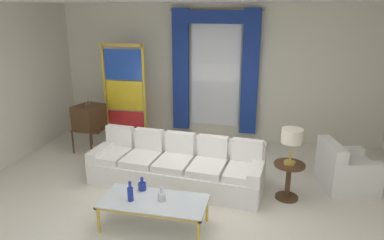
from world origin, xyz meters
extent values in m
plane|color=silver|center=(0.00, 0.00, 0.00)|extent=(16.00, 16.00, 0.00)
cube|color=silver|center=(0.00, 3.06, 1.50)|extent=(8.00, 0.12, 3.00)
cube|color=white|center=(-0.01, 2.98, 1.55)|extent=(1.10, 0.02, 2.50)
cylinder|color=gold|center=(-0.01, 2.90, 2.86)|extent=(2.00, 0.04, 0.04)
cube|color=navy|center=(-0.78, 2.88, 1.55)|extent=(0.36, 0.12, 2.70)
cube|color=navy|center=(0.76, 2.88, 1.55)|extent=(0.36, 0.12, 2.70)
cube|color=navy|center=(-0.01, 2.88, 2.72)|extent=(1.80, 0.10, 0.28)
cube|color=white|center=(-0.28, 0.47, 0.19)|extent=(2.96, 1.14, 0.38)
cube|color=white|center=(-0.25, 0.84, 0.39)|extent=(2.91, 0.44, 0.78)
cube|color=white|center=(1.08, 0.36, 0.28)|extent=(0.27, 0.87, 0.56)
cube|color=white|center=(-1.63, 0.59, 0.28)|extent=(0.27, 0.87, 0.56)
cube|color=white|center=(0.88, 0.33, 0.44)|extent=(0.59, 0.78, 0.12)
cube|color=white|center=(0.90, 0.65, 0.66)|extent=(0.52, 0.18, 0.40)
cube|color=white|center=(0.30, 0.38, 0.44)|extent=(0.59, 0.78, 0.12)
cube|color=white|center=(0.32, 0.70, 0.66)|extent=(0.52, 0.18, 0.40)
cube|color=white|center=(-0.28, 0.42, 0.44)|extent=(0.59, 0.78, 0.12)
cube|color=white|center=(-0.25, 0.74, 0.66)|extent=(0.52, 0.18, 0.40)
cube|color=white|center=(-0.86, 0.47, 0.44)|extent=(0.59, 0.78, 0.12)
cube|color=white|center=(-0.83, 0.79, 0.66)|extent=(0.52, 0.18, 0.40)
cube|color=white|center=(-1.44, 0.52, 0.44)|extent=(0.59, 0.78, 0.12)
cube|color=white|center=(-1.41, 0.84, 0.66)|extent=(0.52, 0.18, 0.40)
cube|color=silver|center=(-0.24, -0.76, 0.40)|extent=(1.44, 0.67, 0.02)
cube|color=gold|center=(-0.24, -0.45, 0.38)|extent=(1.44, 0.04, 0.03)
cube|color=gold|center=(-0.24, -1.07, 0.38)|extent=(1.44, 0.04, 0.03)
cube|color=gold|center=(-0.94, -0.76, 0.38)|extent=(0.04, 0.67, 0.03)
cube|color=gold|center=(0.46, -0.76, 0.38)|extent=(0.04, 0.67, 0.03)
cylinder|color=gold|center=(-0.92, -0.47, 0.19)|extent=(0.04, 0.04, 0.38)
cylinder|color=gold|center=(0.44, -0.47, 0.19)|extent=(0.04, 0.04, 0.38)
cylinder|color=gold|center=(-0.92, -1.05, 0.19)|extent=(0.04, 0.04, 0.38)
cylinder|color=gold|center=(0.44, -1.05, 0.19)|extent=(0.04, 0.04, 0.38)
cylinder|color=navy|center=(-0.54, -0.83, 0.50)|extent=(0.08, 0.08, 0.19)
cylinder|color=navy|center=(-0.54, -0.83, 0.63)|extent=(0.04, 0.04, 0.06)
sphere|color=navy|center=(-0.54, -0.83, 0.68)|extent=(0.05, 0.05, 0.05)
cylinder|color=silver|center=(-0.13, -0.74, 0.47)|extent=(0.10, 0.10, 0.12)
cylinder|color=silver|center=(-0.13, -0.74, 0.55)|extent=(0.04, 0.04, 0.05)
sphere|color=silver|center=(-0.13, -0.74, 0.60)|extent=(0.05, 0.05, 0.05)
cylinder|color=navy|center=(-0.50, -0.52, 0.46)|extent=(0.11, 0.11, 0.11)
cylinder|color=navy|center=(-0.50, -0.52, 0.54)|extent=(0.04, 0.04, 0.05)
sphere|color=navy|center=(-0.50, -0.52, 0.59)|extent=(0.05, 0.05, 0.05)
cube|color=#472D19|center=(-2.42, 1.58, 0.50)|extent=(0.62, 0.54, 0.03)
cylinder|color=#472D19|center=(-2.71, 1.36, 0.25)|extent=(0.04, 0.04, 0.50)
cylinder|color=#472D19|center=(-2.59, 1.90, 0.25)|extent=(0.04, 0.04, 0.50)
cylinder|color=#472D19|center=(-2.25, 1.25, 0.25)|extent=(0.04, 0.04, 0.50)
cylinder|color=#472D19|center=(-2.12, 1.80, 0.25)|extent=(0.04, 0.04, 0.50)
cube|color=#472D19|center=(-2.42, 1.58, 0.76)|extent=(0.59, 0.65, 0.48)
cube|color=black|center=(-2.65, 1.63, 0.78)|extent=(0.10, 0.38, 0.30)
cylinder|color=gold|center=(-2.66, 1.55, 0.59)|extent=(0.02, 0.04, 0.04)
cylinder|color=gold|center=(-2.63, 1.71, 0.59)|extent=(0.02, 0.04, 0.04)
cylinder|color=silver|center=(-2.42, 1.58, 1.18)|extent=(0.04, 0.13, 0.34)
cylinder|color=silver|center=(-2.42, 1.58, 1.18)|extent=(0.04, 0.13, 0.34)
cube|color=white|center=(2.57, 1.04, 0.20)|extent=(0.97, 0.97, 0.40)
cube|color=white|center=(2.57, 1.04, 0.45)|extent=(0.84, 0.84, 0.10)
cube|color=white|center=(2.26, 0.96, 0.40)|extent=(0.39, 0.82, 0.80)
cube|color=white|center=(2.49, 1.35, 0.29)|extent=(0.76, 0.36, 0.58)
cube|color=white|center=(2.65, 0.73, 0.29)|extent=(0.76, 0.36, 0.58)
cube|color=gold|center=(-2.29, 2.12, 1.10)|extent=(0.05, 0.05, 2.20)
cube|color=gold|center=(-1.39, 2.12, 1.10)|extent=(0.05, 0.05, 2.20)
cube|color=gold|center=(-1.84, 2.12, 2.17)|extent=(0.90, 0.05, 0.06)
cube|color=gold|center=(-1.84, 2.12, 0.05)|extent=(0.90, 0.05, 0.10)
cube|color=red|center=(-1.84, 2.12, 0.43)|extent=(0.82, 0.02, 0.64)
cube|color=yellow|center=(-1.84, 2.12, 1.10)|extent=(0.82, 0.02, 0.64)
cube|color=#1E47B7|center=(-1.84, 2.12, 1.77)|extent=(0.82, 0.02, 0.64)
cylinder|color=beige|center=(-1.52, 1.83, 0.03)|extent=(0.16, 0.16, 0.06)
ellipsoid|color=#22619D|center=(-1.52, 1.83, 0.14)|extent=(0.18, 0.32, 0.20)
sphere|color=#22619D|center=(-1.52, 1.97, 0.25)|extent=(0.09, 0.09, 0.09)
cone|color=gold|center=(-1.52, 2.03, 0.25)|extent=(0.02, 0.04, 0.02)
cone|color=#1E6750|center=(-1.52, 1.65, 0.24)|extent=(0.44, 0.40, 0.50)
cylinder|color=#472D19|center=(1.57, 0.44, 0.58)|extent=(0.48, 0.48, 0.03)
cylinder|color=#472D19|center=(1.57, 0.44, 0.29)|extent=(0.08, 0.08, 0.55)
cylinder|color=#472D19|center=(1.57, 0.44, 0.01)|extent=(0.36, 0.36, 0.03)
cylinder|color=#B29338|center=(1.57, 0.44, 0.61)|extent=(0.18, 0.18, 0.04)
cylinder|color=#B29338|center=(1.57, 0.44, 0.81)|extent=(0.03, 0.03, 0.36)
cylinder|color=beige|center=(1.57, 0.44, 1.05)|extent=(0.32, 0.32, 0.22)
camera|label=1|loc=(1.20, -4.80, 2.90)|focal=33.25mm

